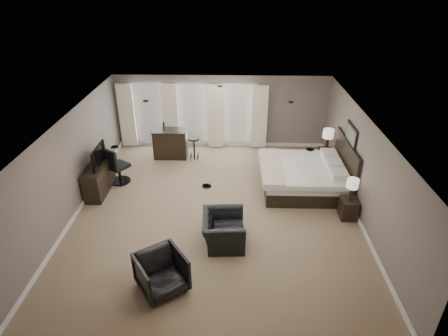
{
  "coord_description": "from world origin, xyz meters",
  "views": [
    {
      "loc": [
        0.44,
        -8.4,
        5.85
      ],
      "look_at": [
        0.2,
        0.4,
        1.1
      ],
      "focal_mm": 30.0,
      "sensor_mm": 36.0,
      "label": 1
    }
  ],
  "objects_px": {
    "lamp_far": "(328,140)",
    "nightstand_near": "(348,208)",
    "dresser": "(99,178)",
    "bed": "(307,165)",
    "armchair_near": "(223,225)",
    "bar_stool_left": "(165,143)",
    "tv": "(96,163)",
    "nightstand_far": "(325,158)",
    "lamp_near": "(352,190)",
    "desk_chair": "(118,165)",
    "armchair_far": "(161,271)",
    "bar_stool_right": "(194,149)",
    "bar_counter": "(171,143)"
  },
  "relations": [
    {
      "from": "lamp_near",
      "to": "tv",
      "type": "xyz_separation_m",
      "value": [
        -6.92,
        1.12,
        0.09
      ]
    },
    {
      "from": "bar_counter",
      "to": "nightstand_near",
      "type": "bearing_deg",
      "value": -33.42
    },
    {
      "from": "nightstand_near",
      "to": "bar_counter",
      "type": "xyz_separation_m",
      "value": [
        -5.18,
        3.42,
        0.24
      ]
    },
    {
      "from": "nightstand_far",
      "to": "bar_stool_right",
      "type": "xyz_separation_m",
      "value": [
        -4.36,
        0.37,
        0.1
      ]
    },
    {
      "from": "nightstand_near",
      "to": "desk_chair",
      "type": "relative_size",
      "value": 0.46
    },
    {
      "from": "lamp_near",
      "to": "tv",
      "type": "height_order",
      "value": "lamp_near"
    },
    {
      "from": "bar_counter",
      "to": "desk_chair",
      "type": "xyz_separation_m",
      "value": [
        -1.3,
        -1.76,
        0.08
      ]
    },
    {
      "from": "nightstand_near",
      "to": "tv",
      "type": "height_order",
      "value": "tv"
    },
    {
      "from": "bar_counter",
      "to": "armchair_far",
      "type": "bearing_deg",
      "value": -82.97
    },
    {
      "from": "armchair_near",
      "to": "bed",
      "type": "bearing_deg",
      "value": -45.16
    },
    {
      "from": "lamp_far",
      "to": "tv",
      "type": "distance_m",
      "value": 7.15
    },
    {
      "from": "dresser",
      "to": "bed",
      "type": "bearing_deg",
      "value": 3.16
    },
    {
      "from": "lamp_near",
      "to": "bar_stool_left",
      "type": "bearing_deg",
      "value": 145.66
    },
    {
      "from": "lamp_far",
      "to": "nightstand_near",
      "type": "bearing_deg",
      "value": -90.0
    },
    {
      "from": "nightstand_near",
      "to": "armchair_far",
      "type": "relative_size",
      "value": 0.59
    },
    {
      "from": "nightstand_far",
      "to": "lamp_far",
      "type": "bearing_deg",
      "value": 0.0
    },
    {
      "from": "nightstand_far",
      "to": "lamp_near",
      "type": "bearing_deg",
      "value": -90.0
    },
    {
      "from": "bar_stool_right",
      "to": "dresser",
      "type": "bearing_deg",
      "value": -139.88
    },
    {
      "from": "nightstand_far",
      "to": "dresser",
      "type": "relative_size",
      "value": 0.39
    },
    {
      "from": "bed",
      "to": "armchair_near",
      "type": "height_order",
      "value": "bed"
    },
    {
      "from": "lamp_far",
      "to": "tv",
      "type": "xyz_separation_m",
      "value": [
        -6.92,
        -1.78,
        -0.01
      ]
    },
    {
      "from": "bed",
      "to": "bar_stool_left",
      "type": "distance_m",
      "value": 5.08
    },
    {
      "from": "bed",
      "to": "tv",
      "type": "xyz_separation_m",
      "value": [
        -6.03,
        -0.33,
        0.17
      ]
    },
    {
      "from": "desk_chair",
      "to": "armchair_far",
      "type": "bearing_deg",
      "value": 149.48
    },
    {
      "from": "bed",
      "to": "armchair_near",
      "type": "distance_m",
      "value": 3.49
    },
    {
      "from": "nightstand_far",
      "to": "bar_stool_left",
      "type": "height_order",
      "value": "bar_stool_left"
    },
    {
      "from": "lamp_far",
      "to": "dresser",
      "type": "xyz_separation_m",
      "value": [
        -6.92,
        -1.78,
        -0.51
      ]
    },
    {
      "from": "bar_counter",
      "to": "tv",
      "type": "bearing_deg",
      "value": -126.99
    },
    {
      "from": "bar_counter",
      "to": "bed",
      "type": "bearing_deg",
      "value": -24.65
    },
    {
      "from": "bar_stool_left",
      "to": "desk_chair",
      "type": "height_order",
      "value": "desk_chair"
    },
    {
      "from": "nightstand_far",
      "to": "nightstand_near",
      "type": "bearing_deg",
      "value": -90.0
    },
    {
      "from": "tv",
      "to": "bar_stool_left",
      "type": "distance_m",
      "value": 3.04
    },
    {
      "from": "lamp_near",
      "to": "bar_counter",
      "type": "distance_m",
      "value": 6.22
    },
    {
      "from": "nightstand_near",
      "to": "lamp_near",
      "type": "bearing_deg",
      "value": 0.0
    },
    {
      "from": "armchair_far",
      "to": "bar_stool_right",
      "type": "height_order",
      "value": "armchair_far"
    },
    {
      "from": "lamp_near",
      "to": "bar_stool_left",
      "type": "distance_m",
      "value": 6.59
    },
    {
      "from": "nightstand_far",
      "to": "armchair_near",
      "type": "xyz_separation_m",
      "value": [
        -3.24,
        -4.01,
        0.2
      ]
    },
    {
      "from": "lamp_near",
      "to": "bar_stool_right",
      "type": "bearing_deg",
      "value": 143.12
    },
    {
      "from": "tv",
      "to": "bar_stool_right",
      "type": "xyz_separation_m",
      "value": [
        2.56,
        2.16,
        -0.54
      ]
    },
    {
      "from": "nightstand_near",
      "to": "armchair_far",
      "type": "height_order",
      "value": "armchair_far"
    },
    {
      "from": "bar_stool_right",
      "to": "tv",
      "type": "bearing_deg",
      "value": -139.88
    },
    {
      "from": "bar_counter",
      "to": "lamp_far",
      "type": "bearing_deg",
      "value": -5.73
    },
    {
      "from": "bar_stool_left",
      "to": "bar_stool_right",
      "type": "bearing_deg",
      "value": -22.25
    },
    {
      "from": "bed",
      "to": "nightstand_near",
      "type": "bearing_deg",
      "value": -58.46
    },
    {
      "from": "lamp_far",
      "to": "bar_stool_left",
      "type": "xyz_separation_m",
      "value": [
        -5.43,
        0.81,
        -0.54
      ]
    },
    {
      "from": "tv",
      "to": "bar_counter",
      "type": "bearing_deg",
      "value": -36.99
    },
    {
      "from": "bed",
      "to": "armchair_near",
      "type": "bearing_deg",
      "value": -132.45
    },
    {
      "from": "bed",
      "to": "desk_chair",
      "type": "height_order",
      "value": "bed"
    },
    {
      "from": "lamp_near",
      "to": "dresser",
      "type": "xyz_separation_m",
      "value": [
        -6.92,
        1.12,
        -0.41
      ]
    },
    {
      "from": "nightstand_far",
      "to": "tv",
      "type": "xyz_separation_m",
      "value": [
        -6.92,
        -1.78,
        0.64
      ]
    }
  ]
}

